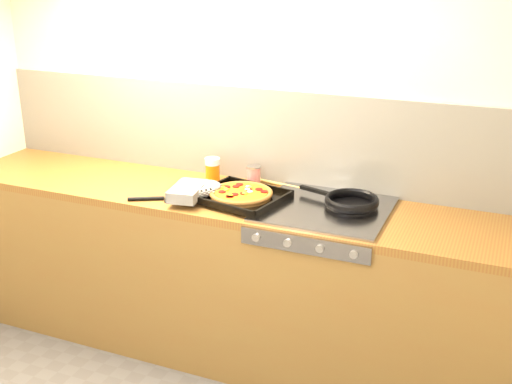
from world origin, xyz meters
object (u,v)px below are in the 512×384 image
at_px(tomato_can, 254,176).
at_px(juice_glass, 213,170).
at_px(pizza_on_tray, 227,193).
at_px(frying_pan, 351,202).

relative_size(tomato_can, juice_glass, 0.80).
distance_m(tomato_can, juice_glass, 0.23).
relative_size(pizza_on_tray, juice_glass, 4.20).
bearing_deg(pizza_on_tray, tomato_can, 83.71).
height_order(pizza_on_tray, tomato_can, tomato_can).
xyz_separation_m(tomato_can, juice_glass, (-0.22, -0.03, 0.01)).
distance_m(pizza_on_tray, frying_pan, 0.60).
relative_size(pizza_on_tray, frying_pan, 1.24).
bearing_deg(juice_glass, pizza_on_tray, -50.14).
relative_size(pizza_on_tray, tomato_can, 5.26).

